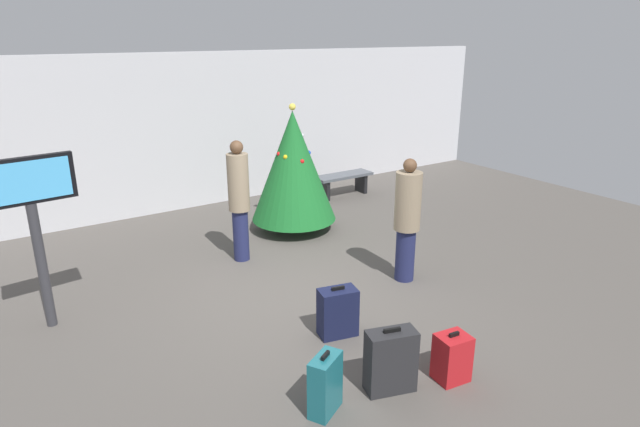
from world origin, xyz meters
name	(u,v)px	position (x,y,z in m)	size (l,w,h in m)	color
ground_plane	(299,298)	(0.00, 0.00, 0.00)	(16.00, 16.00, 0.00)	#514C47
back_wall	(172,134)	(0.00, 4.69, 1.53)	(16.00, 0.20, 3.05)	silver
holiday_tree	(293,166)	(1.32, 2.31, 1.18)	(1.50, 1.50, 2.27)	#4C3319
flight_info_kiosk	(32,209)	(-2.88, 1.08, 1.50)	(1.03, 0.19, 2.10)	#333338
waiting_bench	(343,180)	(3.31, 3.55, 0.35)	(1.33, 0.44, 0.48)	#4C5159
traveller_0	(407,218)	(1.59, -0.34, 0.94)	(0.50, 0.50, 1.79)	#1E234C
traveller_1	(239,198)	(-0.06, 1.61, 1.01)	(0.34, 0.34, 1.90)	#1E234C
suitcase_0	(391,361)	(-0.25, -2.17, 0.33)	(0.54, 0.37, 0.70)	#232326
suitcase_1	(338,312)	(-0.09, -1.04, 0.29)	(0.49, 0.35, 0.63)	#141938
suitcase_2	(325,385)	(-0.98, -2.09, 0.30)	(0.41, 0.35, 0.63)	#19606B
suitcase_3	(452,358)	(0.38, -2.39, 0.25)	(0.36, 0.32, 0.55)	#B2191E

